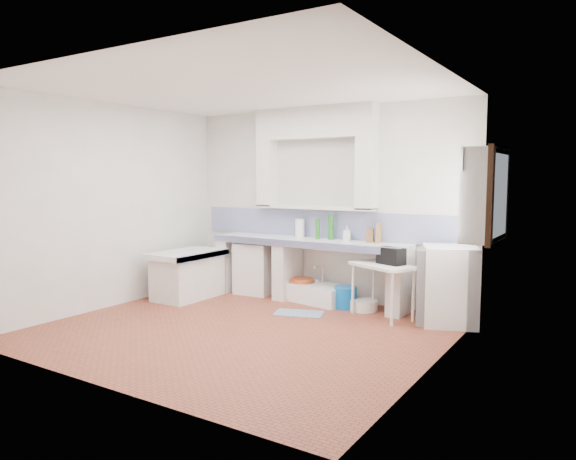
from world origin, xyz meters
The scene contains 36 objects.
floor centered at (0.00, 0.00, 0.00)m, with size 4.50×4.50×0.00m, color brown.
ceiling centered at (0.00, 0.00, 2.80)m, with size 4.50×4.50×0.00m, color white.
wall_back centered at (0.00, 2.00, 1.40)m, with size 4.50×4.50×0.00m, color white.
wall_front centered at (0.00, -2.00, 1.40)m, with size 4.50×4.50×0.00m, color white.
wall_left centered at (-2.25, 0.00, 1.40)m, with size 4.50×4.50×0.00m, color white.
wall_right centered at (2.25, 0.00, 1.40)m, with size 4.50×4.50×0.00m, color white.
alcove_mass centered at (-0.10, 1.88, 2.58)m, with size 1.90×0.25×0.45m, color white.
window_frame centered at (2.42, 1.20, 1.60)m, with size 0.35×0.86×1.06m, color #321E10.
lace_valance centered at (2.28, 1.20, 1.98)m, with size 0.01×0.84×0.24m, color white.
counter_slab centered at (-0.10, 1.70, 0.86)m, with size 3.00×0.60×0.08m, color white.
counter_lip centered at (-0.10, 1.42, 0.86)m, with size 3.00×0.04×0.10m, color navy.
counter_pier_left centered at (-1.50, 1.70, 0.41)m, with size 0.20×0.55×0.82m, color white.
counter_pier_mid centered at (-0.45, 1.70, 0.41)m, with size 0.20×0.55×0.82m, color white.
counter_pier_right centered at (1.30, 1.70, 0.41)m, with size 0.20×0.55×0.82m, color white.
peninsula_top centered at (-1.70, 0.90, 0.66)m, with size 0.70×1.10×0.08m, color white.
peninsula_base centered at (-1.70, 0.90, 0.31)m, with size 0.60×1.00×0.62m, color white.
peninsula_lip centered at (-1.37, 0.90, 0.66)m, with size 0.04×1.10×0.10m, color navy.
backsplash centered at (0.00, 1.99, 1.10)m, with size 4.27×0.03×0.40m, color navy.
stove centered at (-1.03, 1.72, 0.39)m, with size 0.55×0.54×0.78m, color white.
sink centered at (0.04, 1.70, 0.12)m, with size 0.96×0.52×0.23m, color white.
side_table centered at (1.17, 1.41, 0.34)m, with size 0.83×0.46×0.04m, color white.
fridge centered at (1.98, 1.55, 0.48)m, with size 0.62×0.62×0.96m, color white.
bucket_red centered at (-0.20, 1.69, 0.16)m, with size 0.34×0.34×0.32m, color #AF441D.
bucket_orange centered at (0.19, 1.66, 0.12)m, with size 0.25×0.25×0.23m, color #CB4E14.
bucket_blue centered at (0.56, 1.60, 0.15)m, with size 0.32×0.32×0.30m, color blue.
basin_white centered at (0.83, 1.60, 0.07)m, with size 0.37×0.37×0.14m, color white.
water_bottle_a centered at (-0.02, 1.83, 0.15)m, with size 0.08×0.08×0.30m, color silver.
water_bottle_b centered at (0.18, 1.85, 0.14)m, with size 0.08×0.08×0.28m, color silver.
black_bag centered at (1.26, 1.46, 0.80)m, with size 0.34×0.19×0.21m, color black.
green_bottle_a centered at (-0.01, 1.81, 1.05)m, with size 0.07×0.07×0.30m, color #20661F.
green_bottle_b centered at (0.19, 1.85, 1.08)m, with size 0.08×0.08×0.36m, color #20661F.
knife_block centered at (0.80, 1.85, 0.99)m, with size 0.09×0.08×0.19m, color olive.
cutting_board centered at (0.93, 1.85, 1.04)m, with size 0.02×0.21×0.28m, color olive.
paper_towel centered at (-0.33, 1.85, 1.04)m, with size 0.14×0.14×0.27m, color white.
soap_bottle centered at (0.45, 1.85, 1.01)m, with size 0.10×0.10×0.22m, color white.
rug centered at (0.18, 0.99, 0.01)m, with size 0.63×0.36×0.01m, color #26547E.
Camera 1 is at (3.68, -4.85, 1.79)m, focal length 32.92 mm.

